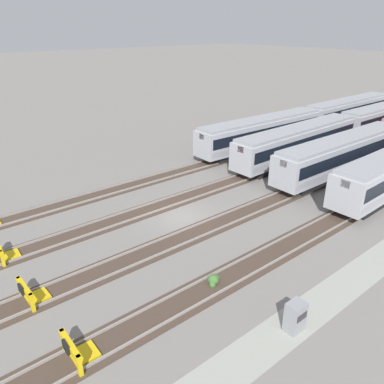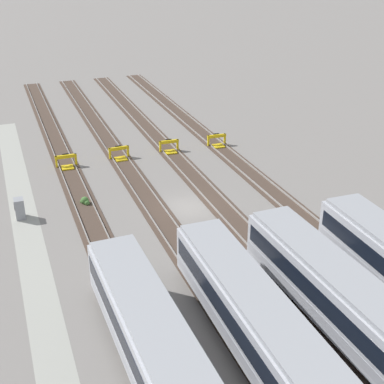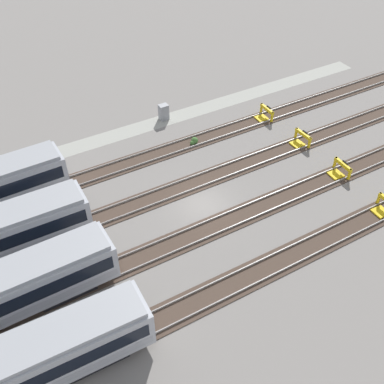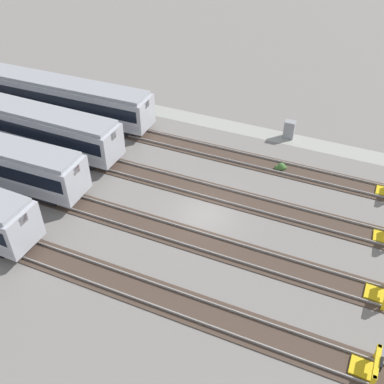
{
  "view_description": "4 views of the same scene",
  "coord_description": "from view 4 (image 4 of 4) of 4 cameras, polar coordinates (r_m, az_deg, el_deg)",
  "views": [
    {
      "loc": [
        -15.28,
        -20.1,
        13.43
      ],
      "look_at": [
        0.99,
        -0.0,
        1.8
      ],
      "focal_mm": 35.0,
      "sensor_mm": 36.0,
      "label": 1
    },
    {
      "loc": [
        35.43,
        -13.04,
        19.38
      ],
      "look_at": [
        0.99,
        -0.0,
        1.8
      ],
      "focal_mm": 50.0,
      "sensor_mm": 36.0,
      "label": 2
    },
    {
      "loc": [
        13.42,
        21.95,
        24.87
      ],
      "look_at": [
        0.99,
        -0.0,
        1.8
      ],
      "focal_mm": 42.0,
      "sensor_mm": 36.0,
      "label": 3
    },
    {
      "loc": [
        -8.54,
        22.04,
        21.15
      ],
      "look_at": [
        0.99,
        -0.0,
        1.8
      ],
      "focal_mm": 42.0,
      "sensor_mm": 36.0,
      "label": 4
    }
  ],
  "objects": [
    {
      "name": "rail_track_nearest",
      "position": [
        37.43,
        6.09,
        4.3
      ],
      "size": [
        90.0,
        2.23,
        0.21
      ],
      "color": "#47382D",
      "rests_on": "ground"
    },
    {
      "name": "rail_track_far_inner",
      "position": [
        26.92,
        -4.66,
        -12.95
      ],
      "size": [
        90.0,
        2.23,
        0.21
      ],
      "color": "#47382D",
      "rests_on": "ground"
    },
    {
      "name": "ground_plane",
      "position": [
        31.72,
        1.65,
        -2.98
      ],
      "size": [
        400.0,
        400.0,
        0.0
      ],
      "primitive_type": "plane",
      "color": "gray"
    },
    {
      "name": "subway_car_front_row_leftmost",
      "position": [
        43.97,
        -16.39,
        11.5
      ],
      "size": [
        18.06,
        3.27,
        3.7
      ],
      "color": "#ADAFB7",
      "rests_on": "ground"
    },
    {
      "name": "electrical_cabinet",
      "position": [
        40.51,
        12.26,
        7.77
      ],
      "size": [
        0.9,
        0.73,
        1.6
      ],
      "color": "gray",
      "rests_on": "ground"
    },
    {
      "name": "rail_track_middle",
      "position": [
        29.96,
        -0.2,
        -5.91
      ],
      "size": [
        90.0,
        2.24,
        0.21
      ],
      "color": "#47382D",
      "rests_on": "ground"
    },
    {
      "name": "service_walkway",
      "position": [
        41.2,
        8.14,
        7.56
      ],
      "size": [
        54.0,
        2.0,
        0.01
      ],
      "primitive_type": "cube",
      "color": "#9E9E93",
      "rests_on": "ground"
    },
    {
      "name": "weed_clump",
      "position": [
        36.54,
        11.22,
        3.12
      ],
      "size": [
        0.92,
        0.7,
        0.64
      ],
      "color": "#427033",
      "rests_on": "ground"
    },
    {
      "name": "bumper_stop_middle_track",
      "position": [
        28.6,
        22.95,
        -11.52
      ],
      "size": [
        1.37,
        2.01,
        1.22
      ],
      "color": "gold",
      "rests_on": "ground"
    },
    {
      "name": "rail_track_near_inner",
      "position": [
        33.52,
        3.3,
        -0.24
      ],
      "size": [
        90.0,
        2.24,
        0.21
      ],
      "color": "#47382D",
      "rests_on": "ground"
    },
    {
      "name": "bumper_stop_far_inner_track",
      "position": [
        25.37,
        21.58,
        -19.87
      ],
      "size": [
        1.37,
        2.01,
        1.22
      ],
      "color": "gold",
      "rests_on": "ground"
    },
    {
      "name": "subway_car_front_row_right_inner",
      "position": [
        40.63,
        -20.71,
        8.17
      ],
      "size": [
        18.02,
        2.96,
        3.7
      ],
      "color": "#ADAFB7",
      "rests_on": "ground"
    }
  ]
}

